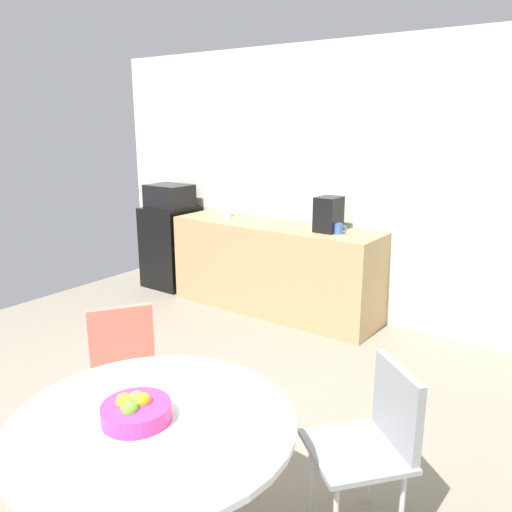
# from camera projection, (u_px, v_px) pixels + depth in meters

# --- Properties ---
(ground_plane) EXTENTS (6.00, 6.00, 0.00)m
(ground_plane) POSITION_uv_depth(u_px,v_px,m) (112.00, 478.00, 2.80)
(ground_plane) COLOR gray
(wall_back) EXTENTS (6.00, 0.10, 2.60)m
(wall_back) POSITION_uv_depth(u_px,v_px,m) (358.00, 185.00, 4.82)
(wall_back) COLOR silver
(wall_back) RESTS_ON ground_plane
(counter_block) EXTENTS (2.17, 0.60, 0.90)m
(counter_block) POSITION_uv_depth(u_px,v_px,m) (274.00, 268.00, 5.17)
(counter_block) COLOR tan
(counter_block) RESTS_ON ground_plane
(mini_fridge) EXTENTS (0.54, 0.54, 0.93)m
(mini_fridge) POSITION_uv_depth(u_px,v_px,m) (172.00, 247.00, 5.98)
(mini_fridge) COLOR black
(mini_fridge) RESTS_ON ground_plane
(microwave) EXTENTS (0.48, 0.38, 0.26)m
(microwave) POSITION_uv_depth(u_px,v_px,m) (169.00, 196.00, 5.83)
(microwave) COLOR black
(microwave) RESTS_ON mini_fridge
(round_table) EXTENTS (1.16, 1.16, 0.73)m
(round_table) POSITION_uv_depth(u_px,v_px,m) (154.00, 447.00, 2.08)
(round_table) COLOR silver
(round_table) RESTS_ON ground_plane
(chair_gray) EXTENTS (0.59, 0.59, 0.83)m
(chair_gray) POSITION_uv_depth(u_px,v_px,m) (377.00, 431.00, 2.33)
(chair_gray) COLOR silver
(chair_gray) RESTS_ON ground_plane
(chair_coral) EXTENTS (0.58, 0.58, 0.83)m
(chair_coral) POSITION_uv_depth(u_px,v_px,m) (125.00, 362.00, 3.00)
(chair_coral) COLOR silver
(chair_coral) RESTS_ON ground_plane
(fruit_bowl) EXTENTS (0.28, 0.28, 0.11)m
(fruit_bowl) POSITION_uv_depth(u_px,v_px,m) (136.00, 410.00, 2.04)
(fruit_bowl) COLOR #D8338C
(fruit_bowl) RESTS_ON round_table
(mug_white) EXTENTS (0.13, 0.08, 0.09)m
(mug_white) POSITION_uv_depth(u_px,v_px,m) (339.00, 229.00, 4.61)
(mug_white) COLOR #3F66BF
(mug_white) RESTS_ON counter_block
(mug_green) EXTENTS (0.13, 0.08, 0.09)m
(mug_green) POSITION_uv_depth(u_px,v_px,m) (228.00, 212.00, 5.44)
(mug_green) COLOR white
(mug_green) RESTS_ON counter_block
(coffee_maker) EXTENTS (0.20, 0.24, 0.32)m
(coffee_maker) POSITION_uv_depth(u_px,v_px,m) (329.00, 214.00, 4.68)
(coffee_maker) COLOR black
(coffee_maker) RESTS_ON counter_block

